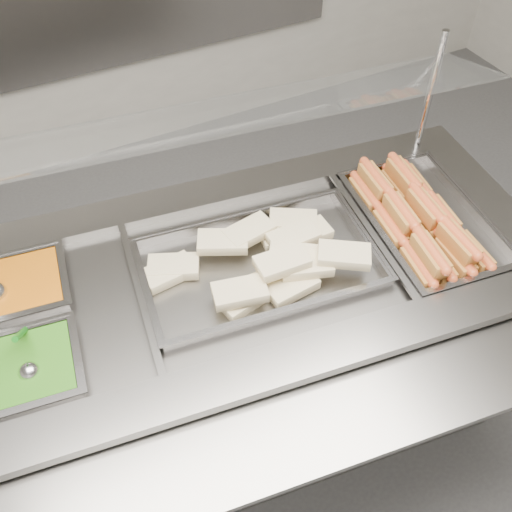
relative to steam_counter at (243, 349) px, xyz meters
name	(u,v)px	position (x,y,z in m)	size (l,w,h in m)	color
ground	(303,485)	(0.07, -0.40, -0.48)	(6.00, 6.00, 0.00)	#4D4D50
steam_counter	(243,349)	(0.00, 0.00, 0.00)	(2.12, 1.14, 0.97)	slate
tray_rail	(306,426)	(-0.07, -0.54, 0.43)	(1.95, 0.64, 0.06)	slate
sneeze_guard	(212,120)	(0.03, 0.23, 0.88)	(1.80, 0.54, 0.47)	silver
pan_hotdogs	(423,226)	(0.67, -0.09, 0.44)	(0.44, 0.63, 0.11)	gray
pan_wraps	(259,266)	(0.06, -0.01, 0.46)	(0.78, 0.52, 0.08)	gray
pan_beans	(14,294)	(-0.67, 0.24, 0.44)	(0.35, 0.30, 0.11)	gray
pan_peas	(22,377)	(-0.71, -0.07, 0.44)	(0.35, 0.30, 0.11)	gray
hotdogs_in_buns	(416,218)	(0.63, -0.08, 0.49)	(0.33, 0.58, 0.13)	#A16821
tortilla_wraps	(265,258)	(0.08, -0.02, 0.50)	(0.67, 0.42, 0.11)	beige
serving_spoon	(28,365)	(-0.68, -0.07, 0.49)	(0.06, 0.18, 0.16)	silver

